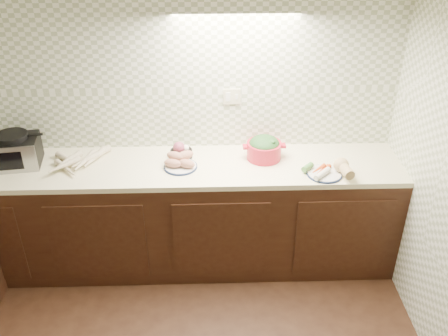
{
  "coord_description": "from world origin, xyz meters",
  "views": [
    {
      "loc": [
        0.38,
        -1.68,
        2.77
      ],
      "look_at": [
        0.47,
        1.25,
        1.02
      ],
      "focal_mm": 40.0,
      "sensor_mm": 36.0,
      "label": 1
    }
  ],
  "objects_px": {
    "parsnip_pile": "(86,159)",
    "sweet_potato_plate": "(180,162)",
    "toaster_oven": "(14,151)",
    "dutch_oven": "(264,148)",
    "veg_plate": "(332,169)",
    "onion_bowl": "(181,152)"
  },
  "relations": [
    {
      "from": "parsnip_pile",
      "to": "sweet_potato_plate",
      "type": "xyz_separation_m",
      "value": [
        0.7,
        -0.07,
        0.01
      ]
    },
    {
      "from": "toaster_oven",
      "to": "sweet_potato_plate",
      "type": "distance_m",
      "value": 1.21
    },
    {
      "from": "parsnip_pile",
      "to": "toaster_oven",
      "type": "bearing_deg",
      "value": 179.44
    },
    {
      "from": "parsnip_pile",
      "to": "sweet_potato_plate",
      "type": "distance_m",
      "value": 0.71
    },
    {
      "from": "dutch_oven",
      "to": "veg_plate",
      "type": "height_order",
      "value": "dutch_oven"
    },
    {
      "from": "onion_bowl",
      "to": "dutch_oven",
      "type": "relative_size",
      "value": 0.51
    },
    {
      "from": "sweet_potato_plate",
      "to": "dutch_oven",
      "type": "bearing_deg",
      "value": 10.15
    },
    {
      "from": "toaster_oven",
      "to": "parsnip_pile",
      "type": "xyz_separation_m",
      "value": [
        0.51,
        -0.0,
        -0.08
      ]
    },
    {
      "from": "sweet_potato_plate",
      "to": "veg_plate",
      "type": "distance_m",
      "value": 1.1
    },
    {
      "from": "sweet_potato_plate",
      "to": "veg_plate",
      "type": "bearing_deg",
      "value": -6.84
    },
    {
      "from": "toaster_oven",
      "to": "onion_bowl",
      "type": "height_order",
      "value": "toaster_oven"
    },
    {
      "from": "sweet_potato_plate",
      "to": "onion_bowl",
      "type": "distance_m",
      "value": 0.14
    },
    {
      "from": "onion_bowl",
      "to": "parsnip_pile",
      "type": "bearing_deg",
      "value": -174.13
    },
    {
      "from": "sweet_potato_plate",
      "to": "onion_bowl",
      "type": "xyz_separation_m",
      "value": [
        -0.0,
        0.14,
        0.01
      ]
    },
    {
      "from": "onion_bowl",
      "to": "veg_plate",
      "type": "height_order",
      "value": "onion_bowl"
    },
    {
      "from": "veg_plate",
      "to": "onion_bowl",
      "type": "bearing_deg",
      "value": 165.85
    },
    {
      "from": "parsnip_pile",
      "to": "onion_bowl",
      "type": "relative_size",
      "value": 2.65
    },
    {
      "from": "sweet_potato_plate",
      "to": "dutch_oven",
      "type": "relative_size",
      "value": 0.76
    },
    {
      "from": "parsnip_pile",
      "to": "onion_bowl",
      "type": "height_order",
      "value": "onion_bowl"
    },
    {
      "from": "toaster_oven",
      "to": "dutch_oven",
      "type": "distance_m",
      "value": 1.83
    },
    {
      "from": "toaster_oven",
      "to": "onion_bowl",
      "type": "bearing_deg",
      "value": -4.56
    },
    {
      "from": "dutch_oven",
      "to": "onion_bowl",
      "type": "bearing_deg",
      "value": 174.8
    }
  ]
}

